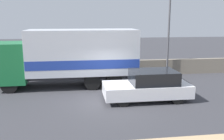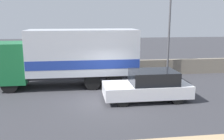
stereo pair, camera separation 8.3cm
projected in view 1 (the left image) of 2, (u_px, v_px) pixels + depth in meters
name	position (u px, v px, depth m)	size (l,w,h in m)	color
ground_plane	(114.00, 101.00, 12.69)	(80.00, 80.00, 0.00)	#38383D
stone_wall_backdrop	(103.00, 69.00, 18.03)	(60.00, 0.35, 1.12)	gray
street_lamp	(169.00, 22.00, 17.65)	(0.56, 0.28, 6.64)	#4C4C51
box_truck	(72.00, 56.00, 15.10)	(8.36, 2.40, 3.48)	#196B38
car_hatchback	(149.00, 86.00, 12.79)	(4.40, 1.90, 1.54)	silver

